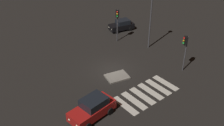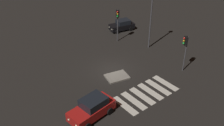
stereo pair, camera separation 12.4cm
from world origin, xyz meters
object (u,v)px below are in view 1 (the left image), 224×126
traffic_island (117,77)px  traffic_light_east (185,45)px  car_red (93,108)px  street_lamp (151,9)px  traffic_light_north (117,18)px  car_black (122,25)px

traffic_island → traffic_light_east: traffic_light_east is taller
car_red → street_lamp: bearing=-162.2°
traffic_light_east → street_lamp: (1.09, 6.27, 2.06)m
traffic_light_east → traffic_light_north: bearing=-45.3°
car_black → traffic_light_north: 4.61m
traffic_light_east → street_lamp: size_ratio=0.55×
car_black → traffic_light_north: (-2.91, -2.39, 2.65)m
car_black → street_lamp: bearing=96.2°
car_red → traffic_light_north: bearing=-145.0°
traffic_island → street_lamp: 9.67m
car_red → traffic_light_north: (11.23, 9.91, 2.50)m
car_black → street_lamp: street_lamp is taller
car_black → street_lamp: size_ratio=0.50×
car_red → traffic_light_east: 12.45m
car_black → traffic_light_east: size_ratio=0.91×
traffic_light_east → traffic_light_north: 10.23m
car_red → car_black: size_ratio=1.16×
car_red → car_black: car_red is taller
traffic_island → street_lamp: size_ratio=0.36×
traffic_island → car_red: 6.59m
car_black → traffic_light_east: 12.95m
traffic_light_north → street_lamp: bearing=72.9°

